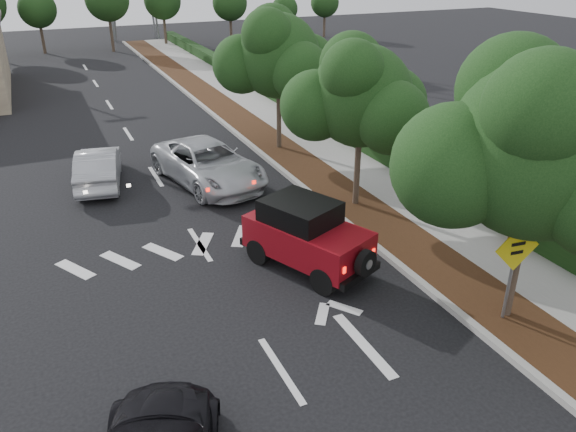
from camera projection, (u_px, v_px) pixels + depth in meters
ground at (281, 370)px, 11.65m from camera, size 120.00×120.00×0.00m
curb at (267, 158)px, 23.19m from camera, size 0.20×70.00×0.15m
planting_strip at (289, 155)px, 23.57m from camera, size 1.80×70.00×0.12m
sidewalk at (329, 149)px, 24.27m from camera, size 2.00×70.00×0.12m
hedge at (357, 137)px, 24.64m from camera, size 0.80×70.00×0.80m
transmission_tower at (137, 40)px, 53.35m from camera, size 7.00×4.00×28.00m
street_tree_near at (505, 317)px, 13.31m from camera, size 3.80×3.80×5.92m
street_tree_mid at (355, 206)px, 19.07m from camera, size 3.20×3.20×5.32m
street_tree_far at (279, 149)px, 24.41m from camera, size 3.40×3.40×5.62m
red_jeep at (303, 234)px, 15.09m from camera, size 2.88×3.89×1.90m
silver_suv_ahead at (208, 164)px, 20.62m from camera, size 3.55×5.85×1.52m
silver_sedan_oncoming at (98, 167)px, 20.54m from camera, size 2.16×4.33×1.36m
speed_hump_sign at (514, 260)px, 12.42m from camera, size 1.14×0.14×2.43m
terracotta_planter at (522, 221)px, 16.03m from camera, size 0.73×0.73×1.28m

